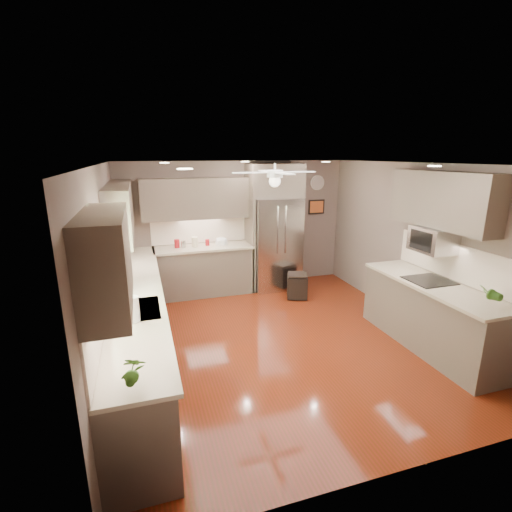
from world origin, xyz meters
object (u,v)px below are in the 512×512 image
canister_b (183,244)px  canister_d (207,242)px  refrigerator (275,229)px  stool (297,286)px  paper_towel (133,309)px  canister_a (177,244)px  microwave (433,240)px  canister_c (195,242)px  bowl (222,243)px  potted_plant_right (489,293)px  potted_plant_left (134,370)px  soap_bottle (123,285)px

canister_b → canister_d: (0.45, 0.04, -0.01)m
refrigerator → stool: size_ratio=5.21×
paper_towel → canister_a: bearing=76.3°
canister_a → microwave: microwave is taller
canister_c → refrigerator: bearing=-1.7°
bowl → canister_a: bearing=177.6°
potted_plant_right → refrigerator: refrigerator is taller
microwave → stool: 2.60m
potted_plant_left → paper_towel: 1.21m
potted_plant_left → canister_d: bearing=73.0°
potted_plant_left → paper_towel: bearing=90.5°
canister_d → potted_plant_right: bearing=-56.4°
canister_c → bowl: canister_c is taller
canister_b → stool: 2.26m
soap_bottle → microwave: bearing=-8.9°
canister_b → canister_c: canister_c is taller
canister_d → potted_plant_right: size_ratio=0.41×
canister_c → bowl: bearing=-0.2°
soap_bottle → paper_towel: 0.94m
canister_b → potted_plant_right: bearing=-51.7°
potted_plant_left → bowl: (1.58, 4.25, -0.14)m
refrigerator → stool: refrigerator is taller
canister_b → soap_bottle: 2.33m
potted_plant_left → potted_plant_right: size_ratio=1.12×
canister_b → potted_plant_left: potted_plant_left is taller
soap_bottle → refrigerator: 3.46m
bowl → microwave: bearing=-49.1°
potted_plant_left → paper_towel: potted_plant_left is taller
soap_bottle → bowl: 2.72m
canister_d → paper_towel: 3.36m
canister_c → potted_plant_left: bearing=-104.1°
canister_c → canister_b: bearing=179.8°
potted_plant_right → bowl: size_ratio=1.26×
refrigerator → stool: (0.20, -0.73, -0.95)m
canister_c → soap_bottle: size_ratio=1.01×
canister_b → canister_d: size_ratio=1.05×
canister_a → canister_c: canister_c is taller
bowl → microwave: (2.39, -2.75, 0.51)m
canister_d → paper_towel: size_ratio=0.41×
soap_bottle → microwave: 4.18m
canister_c → refrigerator: refrigerator is taller
bowl → stool: (1.26, -0.77, -0.73)m
canister_d → potted_plant_right: potted_plant_right is taller
canister_d → microwave: microwave is taller
potted_plant_left → canister_c: bearing=75.9°
canister_a → stool: canister_a is taller
canister_c → potted_plant_right: potted_plant_right is taller
bowl → refrigerator: bearing=-2.5°
canister_b → paper_towel: bearing=-105.9°
canister_a → canister_d: canister_a is taller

